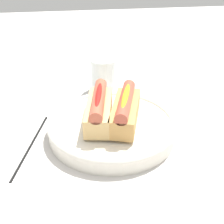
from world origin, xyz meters
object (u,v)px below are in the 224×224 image
object	(u,v)px
serving_bowl	(112,127)
water_glass	(103,77)
hotdog_front	(99,108)
hotdog_back	(125,109)
chopstick_near	(31,145)

from	to	relation	value
serving_bowl	water_glass	bearing A→B (deg)	178.70
hotdog_front	serving_bowl	bearing A→B (deg)	77.31
hotdog_back	hotdog_front	bearing A→B (deg)	-102.69
hotdog_front	chopstick_near	distance (m)	0.16
hotdog_front	water_glass	world-z (taller)	hotdog_front
hotdog_front	chopstick_near	world-z (taller)	hotdog_front
hotdog_front	hotdog_back	xyz separation A→B (m)	(0.01, 0.05, 0.00)
water_glass	chopstick_near	world-z (taller)	water_glass
serving_bowl	hotdog_front	xyz separation A→B (m)	(-0.01, -0.03, 0.04)
water_glass	chopstick_near	xyz separation A→B (m)	(0.23, -0.18, -0.04)
serving_bowl	hotdog_front	size ratio (longest dim) A/B	1.75
hotdog_front	chopstick_near	size ratio (longest dim) A/B	0.71
hotdog_back	water_glass	distance (m)	0.22
water_glass	serving_bowl	bearing A→B (deg)	-1.30
hotdog_front	chopstick_near	bearing A→B (deg)	-79.78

